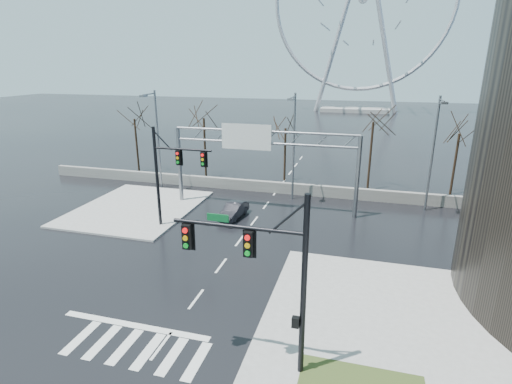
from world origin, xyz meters
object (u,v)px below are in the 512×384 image
(ferris_wheel, at_px, (362,6))
(signal_mast_near, at_px, (270,267))
(car, at_px, (234,210))
(signal_mast_far, at_px, (169,169))
(sign_gantry, at_px, (259,152))

(ferris_wheel, bearing_deg, signal_mast_near, -89.92)
(signal_mast_near, bearing_deg, ferris_wheel, 90.08)
(ferris_wheel, relative_size, car, 13.39)
(signal_mast_near, distance_m, signal_mast_far, 17.03)
(car, bearing_deg, signal_mast_far, -133.57)
(sign_gantry, relative_size, ferris_wheel, 0.32)
(signal_mast_near, xyz_separation_m, ferris_wheel, (-0.14, 99.04, 21.26))
(signal_mast_far, xyz_separation_m, ferris_wheel, (10.87, 86.04, 21.30))
(sign_gantry, xyz_separation_m, ferris_wheel, (5.38, 80.04, 20.95))
(ferris_wheel, height_order, car, ferris_wheel)
(signal_mast_far, distance_m, ferris_wheel, 89.30)
(signal_mast_near, xyz_separation_m, signal_mast_far, (-11.01, 13.00, -0.04))
(sign_gantry, height_order, car, sign_gantry)
(signal_mast_far, height_order, ferris_wheel, ferris_wheel)
(sign_gantry, bearing_deg, ferris_wheel, 86.16)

